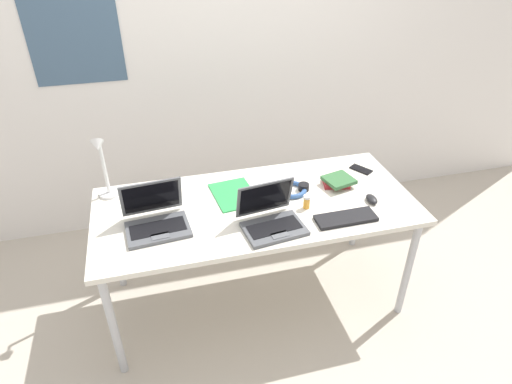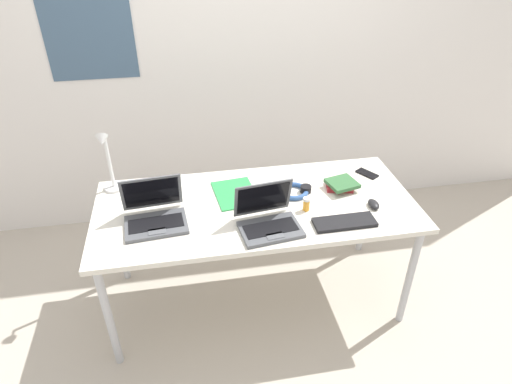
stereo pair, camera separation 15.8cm
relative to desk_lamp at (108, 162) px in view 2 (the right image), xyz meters
The scene contains 13 objects.
ground_plane 1.26m from the desk_lamp, 19.03° to the right, with size 12.00×12.00×0.00m, color #B7AD9E.
wall_back 1.20m from the desk_lamp, 45.90° to the left, with size 6.00×0.13×2.60m.
desk 0.88m from the desk_lamp, 19.03° to the right, with size 1.80×0.80×0.74m.
desk_lamp is the anchor object (origin of this frame).
laptop_back_left 0.97m from the desk_lamp, 30.86° to the right, with size 0.34×0.30×0.23m.
laptop_front_left 0.45m from the desk_lamp, 54.73° to the right, with size 0.34×0.31×0.23m.
external_keyboard 1.35m from the desk_lamp, 23.78° to the right, with size 0.33×0.12×0.02m, color black.
computer_mouse 1.51m from the desk_lamp, 16.23° to the right, with size 0.06×0.10×0.03m, color black.
cell_phone 1.56m from the desk_lamp, ahead, with size 0.06×0.14×0.01m, color black.
headphones 1.07m from the desk_lamp, 11.26° to the right, with size 0.21×0.18×0.04m.
pill_bottle 1.14m from the desk_lamp, 19.84° to the right, with size 0.04×0.04×0.08m.
book_stack 1.35m from the desk_lamp, ahead, with size 0.19×0.19×0.05m.
paper_folder_near_mouse 0.74m from the desk_lamp, 12.43° to the right, with size 0.23×0.31×0.01m, color green.
Camera 2 is at (-0.36, -2.01, 2.15)m, focal length 30.93 mm.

